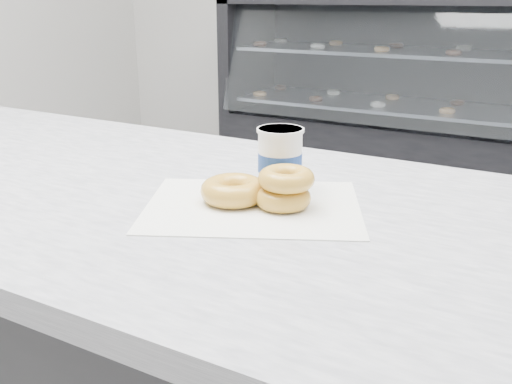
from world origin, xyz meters
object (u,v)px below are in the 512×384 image
Objects in this scene: counter at (102,369)px; donut_single at (233,190)px; display_case at (417,121)px; coffee_cup at (280,158)px; donut_stack at (285,188)px.

donut_single reaches higher than counter.
counter is 2.72m from display_case.
coffee_cup reaches higher than donut_single.
donut_single is (0.34, -0.00, 0.47)m from counter.
coffee_cup is (0.38, -2.63, 0.46)m from display_case.
counter is 0.58m from donut_single.
donut_stack is 0.10m from coffee_cup.
donut_single is at bearing -0.31° from counter.
donut_stack reaches higher than counter.
display_case reaches higher than donut_single.
counter is 0.64m from coffee_cup.
display_case reaches higher than counter.
counter is 1.28× the size of display_case.
counter is 28.33× the size of coffee_cup.
counter is at bearing 179.69° from donut_single.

